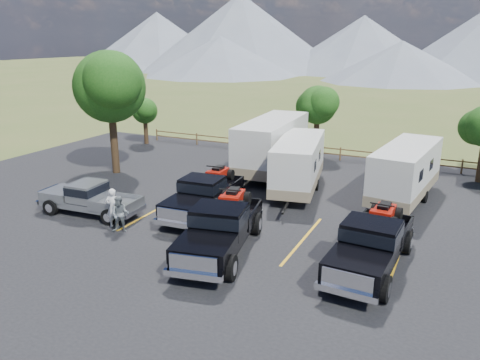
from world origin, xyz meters
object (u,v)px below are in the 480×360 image
at_px(rig_right, 372,242).
at_px(trailer_center, 298,164).
at_px(rig_left, 205,193).
at_px(person_a, 113,208).
at_px(tree_big_nw, 109,87).
at_px(trailer_left, 272,145).
at_px(pickup_silver, 90,198).
at_px(rig_center, 221,226).
at_px(person_b, 120,214).
at_px(trailer_right, 406,172).

xyz_separation_m(rig_right, trailer_center, (-5.63, 7.85, 0.52)).
distance_m(rig_left, person_a, 4.52).
height_order(tree_big_nw, trailer_left, tree_big_nw).
bearing_deg(pickup_silver, person_a, 65.35).
bearing_deg(rig_center, trailer_left, 90.97).
bearing_deg(trailer_left, rig_center, -81.03).
height_order(tree_big_nw, person_b, tree_big_nw).
relative_size(tree_big_nw, pickup_silver, 1.41).
bearing_deg(rig_right, trailer_left, 131.23).
relative_size(tree_big_nw, rig_right, 1.18).
height_order(rig_left, person_b, rig_left).
xyz_separation_m(rig_left, trailer_left, (0.29, 8.30, 0.81)).
bearing_deg(person_a, rig_left, -147.11).
height_order(person_a, person_b, person_a).
distance_m(trailer_center, pickup_silver, 11.49).
relative_size(trailer_right, pickup_silver, 1.58).
height_order(rig_right, trailer_left, trailer_left).
distance_m(tree_big_nw, person_a, 10.69).
distance_m(pickup_silver, person_a, 2.33).
relative_size(trailer_left, trailer_right, 1.15).
relative_size(tree_big_nw, rig_center, 1.11).
distance_m(trailer_left, pickup_silver, 12.25).
bearing_deg(trailer_center, rig_left, -130.25).
xyz_separation_m(person_a, person_b, (0.64, -0.30, -0.10)).
relative_size(rig_right, person_b, 3.90).
bearing_deg(trailer_right, pickup_silver, -140.29).
xyz_separation_m(rig_right, pickup_silver, (-13.72, -0.29, -0.20)).
distance_m(trailer_left, person_a, 12.26).
relative_size(rig_left, person_b, 3.78).
relative_size(tree_big_nw, person_a, 4.13).
relative_size(person_a, person_b, 1.11).
distance_m(person_a, person_b, 0.71).
bearing_deg(person_b, pickup_silver, 133.85).
height_order(rig_right, person_a, rig_right).
xyz_separation_m(rig_center, trailer_left, (-2.54, 11.86, 0.74)).
distance_m(tree_big_nw, trailer_right, 18.39).
xyz_separation_m(tree_big_nw, rig_center, (11.82, -7.48, -4.47)).
bearing_deg(trailer_right, rig_left, -137.87).
xyz_separation_m(trailer_right, pickup_silver, (-13.84, -8.94, -0.74)).
distance_m(tree_big_nw, pickup_silver, 9.04).
bearing_deg(rig_center, person_a, 168.47).
relative_size(rig_center, rig_right, 1.06).
bearing_deg(pickup_silver, person_b, 64.27).
relative_size(trailer_left, person_b, 5.91).
relative_size(rig_center, pickup_silver, 1.26).
height_order(trailer_center, person_a, trailer_center).
bearing_deg(trailer_right, rig_center, -114.57).
distance_m(rig_right, trailer_right, 8.67).
xyz_separation_m(tree_big_nw, rig_right, (17.69, -6.33, -4.50)).
relative_size(rig_left, trailer_left, 0.64).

